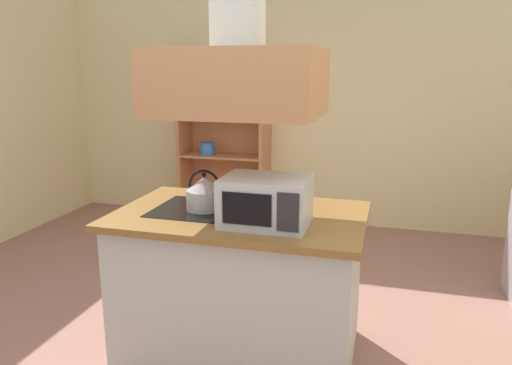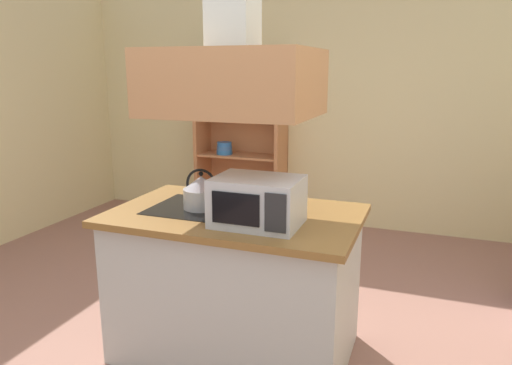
{
  "view_description": "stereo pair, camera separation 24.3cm",
  "coord_description": "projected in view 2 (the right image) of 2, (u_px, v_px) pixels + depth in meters",
  "views": [
    {
      "loc": [
        0.79,
        -2.31,
        1.72
      ],
      "look_at": [
        -0.03,
        0.59,
        1.0
      ],
      "focal_mm": 33.57,
      "sensor_mm": 36.0,
      "label": 1
    },
    {
      "loc": [
        1.02,
        -2.23,
        1.72
      ],
      "look_at": [
        -0.03,
        0.59,
        1.0
      ],
      "focal_mm": 33.57,
      "sensor_mm": 36.0,
      "label": 2
    }
  ],
  "objects": [
    {
      "name": "wall_back",
      "position": [
        336.0,
        103.0,
        5.2
      ],
      "size": [
        6.0,
        0.12,
        2.7
      ],
      "primitive_type": "cube",
      "color": "beige",
      "rests_on": "ground"
    },
    {
      "name": "kitchen_island",
      "position": [
        236.0,
        282.0,
        2.9
      ],
      "size": [
        1.45,
        0.91,
        0.9
      ],
      "color": "#B3B6B2",
      "rests_on": "ground"
    },
    {
      "name": "range_hood",
      "position": [
        234.0,
        61.0,
        2.6
      ],
      "size": [
        0.9,
        0.7,
        1.24
      ],
      "color": "#B77D4F"
    },
    {
      "name": "dish_cabinet",
      "position": [
        242.0,
        148.0,
        5.47
      ],
      "size": [
        1.0,
        0.4,
        1.88
      ],
      "color": "#BA7447",
      "rests_on": "ground"
    },
    {
      "name": "kettle",
      "position": [
        201.0,
        192.0,
        2.85
      ],
      "size": [
        0.22,
        0.22,
        0.24
      ],
      "color": "#BBBBBB",
      "rests_on": "kitchen_island"
    },
    {
      "name": "cutting_board",
      "position": [
        250.0,
        198.0,
        3.07
      ],
      "size": [
        0.36,
        0.26,
        0.02
      ],
      "primitive_type": "cube",
      "rotation": [
        0.0,
        0.0,
        0.07
      ],
      "color": "tan",
      "rests_on": "kitchen_island"
    },
    {
      "name": "microwave",
      "position": [
        258.0,
        201.0,
        2.55
      ],
      "size": [
        0.46,
        0.35,
        0.26
      ],
      "color": "#B7BABF",
      "rests_on": "kitchen_island"
    }
  ]
}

